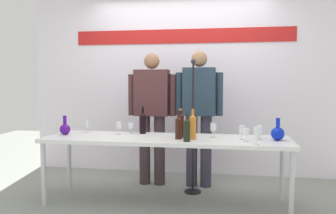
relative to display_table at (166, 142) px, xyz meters
The scene contains 22 objects.
ground_plane 0.68m from the display_table, ahead, with size 10.00×10.00×0.00m, color gray.
back_wall 1.61m from the display_table, 90.00° to the left, with size 4.46×0.11×3.00m.
display_table is the anchor object (origin of this frame).
decanter_blue_left 1.17m from the display_table, behind, with size 0.12×0.12×0.22m.
decanter_blue_right 1.17m from the display_table, ahead, with size 0.14×0.14×0.23m.
presenter_left 0.82m from the display_table, 113.39° to the left, with size 0.62×0.22×1.69m.
presenter_right 0.82m from the display_table, 66.61° to the left, with size 0.59×0.22×1.71m.
wine_bottle_0 0.25m from the display_table, 10.22° to the left, with size 0.07×0.07×0.31m.
wine_bottle_1 0.25m from the display_table, 27.04° to the right, with size 0.07×0.07×0.30m.
wine_bottle_2 0.38m from the display_table, 40.79° to the right, with size 0.07×0.07×0.29m.
wine_bottle_3 0.43m from the display_table, 142.46° to the left, with size 0.07×0.07×0.32m.
wine_bottle_4 0.36m from the display_table, 13.04° to the right, with size 0.07×0.07×0.34m.
wine_glass_left_0 1.01m from the display_table, 168.76° to the left, with size 0.06×0.06×0.15m.
wine_glass_left_1 0.60m from the display_table, 167.82° to the left, with size 0.06×0.06×0.14m.
wine_glass_left_2 0.52m from the display_table, 153.44° to the left, with size 0.07×0.07×0.14m.
wine_glass_right_0 0.54m from the display_table, ahead, with size 0.06×0.06×0.16m.
wine_glass_right_1 0.86m from the display_table, ahead, with size 0.07×0.07×0.13m.
wine_glass_right_2 0.99m from the display_table, 16.52° to the right, with size 0.06×0.06×0.17m.
wine_glass_right_3 0.82m from the display_table, ahead, with size 0.06×0.06×0.15m.
wine_glass_right_4 1.00m from the display_table, ahead, with size 0.07×0.07×0.14m.
wine_glass_right_5 1.01m from the display_table, ahead, with size 0.06×0.06×0.14m.
microphone_stand 0.52m from the display_table, 59.54° to the left, with size 0.20×0.20×1.59m.
Camera 1 is at (0.66, -3.73, 1.33)m, focal length 37.95 mm.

